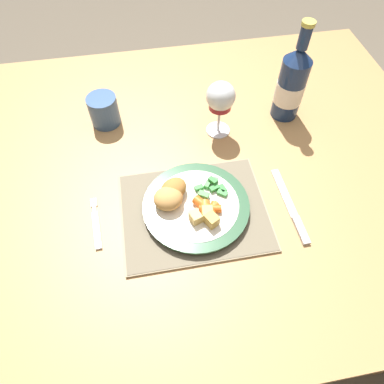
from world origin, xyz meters
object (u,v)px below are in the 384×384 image
dining_table (204,181)px  bottle (291,84)px  dinner_plate (196,206)px  fork (96,226)px  wine_glass (221,99)px  table_knife (292,211)px  drinking_cup (104,110)px

dining_table → bottle: size_ratio=4.74×
dinner_plate → fork: size_ratio=1.79×
dinner_plate → bottle: size_ratio=0.90×
dining_table → wine_glass: bearing=60.5°
dinner_plate → fork: dinner_plate is taller
dinner_plate → wine_glass: (0.11, 0.24, 0.09)m
dining_table → table_knife: (0.17, -0.18, 0.09)m
fork → bottle: size_ratio=0.50×
table_knife → fork: bearing=175.0°
dining_table → table_knife: table_knife is taller
fork → bottle: (0.53, 0.28, 0.10)m
dinner_plate → dining_table: bearing=71.1°
dinner_plate → table_knife: size_ratio=1.15×
dinner_plate → wine_glass: wine_glass is taller
dinner_plate → wine_glass: bearing=66.4°
drinking_cup → bottle: bearing=-6.2°
wine_glass → dinner_plate: bearing=-113.6°
table_knife → drinking_cup: drinking_cup is taller
fork → wine_glass: size_ratio=0.88×
table_knife → drinking_cup: bearing=137.6°
dining_table → dinner_plate: bearing=-108.9°
dining_table → table_knife: size_ratio=6.05×
dinner_plate → fork: bearing=-178.7°
table_knife → drinking_cup: 0.56m
dining_table → bottle: bottle is taller
fork → table_knife: table_knife is taller
dinner_plate → table_knife: (0.22, -0.04, -0.01)m
drinking_cup → table_knife: bearing=-42.4°
dining_table → bottle: bearing=28.1°
wine_glass → bottle: bearing=9.8°
dining_table → dinner_plate: (-0.05, -0.14, 0.10)m
fork → table_knife: 0.45m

